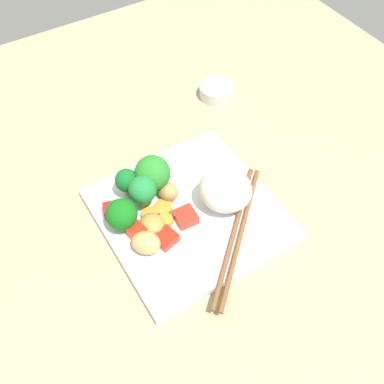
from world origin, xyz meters
TOP-DOWN VIEW (x-y plane):
  - ground_plane at (0.00, 0.00)cm, footprint 110.00×110.00cm
  - square_plate at (0.00, 0.00)cm, footprint 23.62×23.62cm
  - rice_mound at (4.98, -1.52)cm, footprint 9.89×9.92cm
  - broccoli_floret_0 at (-4.83, 4.07)cm, footprint 3.89×3.89cm
  - broccoli_floret_1 at (-8.88, 2.40)cm, footprint 4.29×4.29cm
  - broccoli_floret_2 at (-5.78, 7.15)cm, footprint 3.34×3.34cm
  - broccoli_floret_3 at (-2.29, 5.90)cm, footprint 5.09×5.09cm
  - carrot_slice_0 at (-2.85, 2.18)cm, footprint 3.67×3.67cm
  - carrot_slice_1 at (-3.73, -0.05)cm, footprint 2.24×2.24cm
  - carrot_slice_2 at (-5.06, 2.14)cm, footprint 2.75×2.75cm
  - pepper_chunk_0 at (-8.02, -0.15)cm, footprint 2.46×2.42cm
  - pepper_chunk_1 at (-9.04, 5.17)cm, footprint 3.30×2.84cm
  - pepper_chunk_2 at (-1.09, -1.06)cm, footprint 2.95×3.09cm
  - pepper_chunk_3 at (-5.13, -2.70)cm, footprint 3.28×3.15cm
  - chicken_piece_0 at (-1.19, 3.71)cm, footprint 3.56×3.97cm
  - chicken_piece_1 at (-5.77, 0.22)cm, footprint 4.01×4.23cm
  - chicken_piece_2 at (-7.86, -2.38)cm, footprint 4.94×4.99cm
  - chopstick_pair at (3.57, -6.83)cm, footprint 18.08×16.78cm
  - sauce_cup at (17.69, 19.78)cm, footprint 5.99×5.99cm

SIDE VIEW (x-z plane):
  - ground_plane at x=0.00cm, z-range -2.00..0.00cm
  - square_plate at x=0.00cm, z-range 0.00..1.29cm
  - sauce_cup at x=17.69cm, z-range 0.00..2.18cm
  - carrot_slice_2 at x=-5.06cm, z-range 1.29..1.87cm
  - carrot_slice_0 at x=-2.85cm, z-range 1.29..1.90cm
  - chopstick_pair at x=3.57cm, z-range 1.29..1.95cm
  - carrot_slice_1 at x=-3.73cm, z-range 1.29..2.04cm
  - pepper_chunk_2 at x=-1.09cm, z-range 1.29..2.59cm
  - pepper_chunk_3 at x=-5.13cm, z-range 1.29..2.69cm
  - pepper_chunk_1 at x=-9.04cm, z-range 1.29..2.76cm
  - pepper_chunk_0 at x=-8.02cm, z-range 1.29..3.15cm
  - chicken_piece_1 at x=-5.77cm, z-range 1.29..3.42cm
  - chicken_piece_0 at x=-1.19cm, z-range 1.29..3.82cm
  - chicken_piece_2 at x=-7.86cm, z-range 1.29..4.17cm
  - broccoli_floret_1 at x=-8.88cm, z-range 1.54..6.64cm
  - broccoli_floret_2 at x=-5.78cm, z-range 1.76..6.51cm
  - rice_mound at x=4.98cm, z-range 1.29..7.52cm
  - broccoli_floret_0 at x=-4.83cm, z-range 1.82..7.49cm
  - broccoli_floret_3 at x=-2.29cm, z-range 1.76..8.05cm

